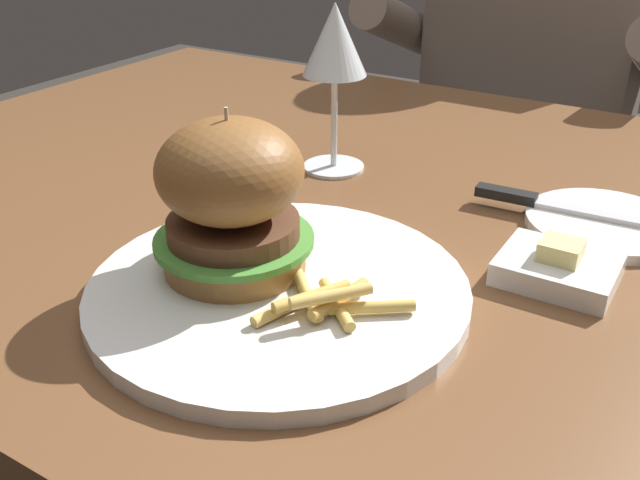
% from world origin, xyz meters
% --- Properties ---
extents(dining_table, '(1.24, 0.87, 0.74)m').
position_xyz_m(dining_table, '(0.00, 0.00, 0.65)').
color(dining_table, brown).
rests_on(dining_table, ground).
extents(main_plate, '(0.30, 0.30, 0.01)m').
position_xyz_m(main_plate, '(0.03, -0.21, 0.75)').
color(main_plate, white).
rests_on(main_plate, dining_table).
extents(burger_sandwich, '(0.13, 0.13, 0.13)m').
position_xyz_m(burger_sandwich, '(-0.02, -0.21, 0.82)').
color(burger_sandwich, '#9E6B38').
rests_on(burger_sandwich, main_plate).
extents(fries_pile, '(0.11, 0.08, 0.02)m').
position_xyz_m(fries_pile, '(0.08, -0.22, 0.76)').
color(fries_pile, '#EABC5B').
rests_on(fries_pile, main_plate).
extents(wine_glass, '(0.07, 0.07, 0.18)m').
position_xyz_m(wine_glass, '(-0.07, 0.05, 0.88)').
color(wine_glass, silver).
rests_on(wine_glass, dining_table).
extents(bread_plate, '(0.15, 0.15, 0.01)m').
position_xyz_m(bread_plate, '(0.22, 0.05, 0.74)').
color(bread_plate, white).
rests_on(bread_plate, dining_table).
extents(table_knife, '(0.19, 0.03, 0.01)m').
position_xyz_m(table_knife, '(0.17, 0.05, 0.75)').
color(table_knife, silver).
rests_on(table_knife, bread_plate).
extents(butter_dish, '(0.09, 0.08, 0.04)m').
position_xyz_m(butter_dish, '(0.21, -0.07, 0.75)').
color(butter_dish, white).
rests_on(butter_dish, dining_table).
extents(diner_person, '(0.51, 0.36, 1.18)m').
position_xyz_m(diner_person, '(-0.04, 0.71, 0.56)').
color(diner_person, '#282833').
rests_on(diner_person, ground).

